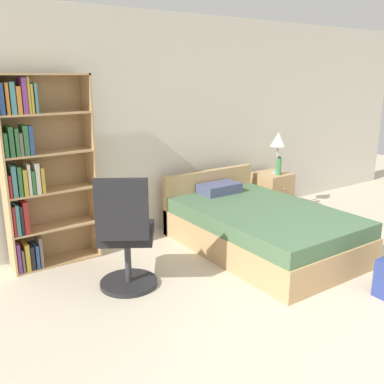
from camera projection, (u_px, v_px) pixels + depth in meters
wall_back at (165, 126)px, 5.19m from camera, size 9.00×0.06×2.60m
bookshelf at (37, 172)px, 4.18m from camera, size 0.88×0.28×1.92m
bed at (258, 227)px, 4.80m from camera, size 1.33×2.07×0.73m
office_chair at (126, 237)px, 3.78m from camera, size 0.69×0.72×1.09m
nightstand at (272, 193)px, 6.01m from camera, size 0.44×0.47×0.58m
table_lamp at (278, 141)px, 5.83m from camera, size 0.22×0.22×0.56m
water_bottle at (279, 166)px, 5.81m from camera, size 0.07×0.07×0.25m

